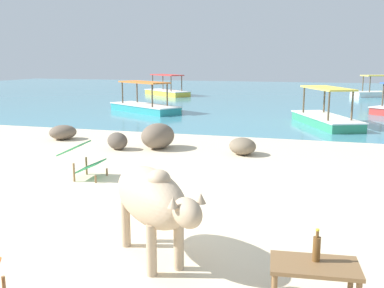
{
  "coord_description": "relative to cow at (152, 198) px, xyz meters",
  "views": [
    {
      "loc": [
        2.81,
        -5.39,
        2.22
      ],
      "look_at": [
        0.31,
        3.0,
        0.55
      ],
      "focal_mm": 41.54,
      "sensor_mm": 36.0,
      "label": 1
    }
  ],
  "objects": [
    {
      "name": "deck_chair_far",
      "position": [
        -2.5,
        2.81,
        -0.32
      ],
      "size": [
        0.81,
        0.6,
        0.68
      ],
      "rotation": [
        0.0,
        0.0,
        0.08
      ],
      "color": "brown",
      "rests_on": "sand_beach"
    },
    {
      "name": "low_bench_table",
      "position": [
        1.73,
        -0.57,
        -0.34
      ],
      "size": [
        0.8,
        0.52,
        0.44
      ],
      "rotation": [
        0.0,
        0.0,
        0.11
      ],
      "color": "brown",
      "rests_on": "sand_beach"
    },
    {
      "name": "boat_green",
      "position": [
        1.81,
        11.31,
        -0.45
      ],
      "size": [
        2.51,
        3.83,
        1.29
      ],
      "rotation": [
        0.0,
        0.0,
        5.12
      ],
      "color": "#338E66",
      "rests_on": "water_surface"
    },
    {
      "name": "shore_rock_medium",
      "position": [
        -3.08,
        5.45,
        -0.49
      ],
      "size": [
        0.72,
        0.67,
        0.42
      ],
      "primitive_type": "ellipsoid",
      "rotation": [
        0.0,
        0.0,
        2.62
      ],
      "color": "brown",
      "rests_on": "sand_beach"
    },
    {
      "name": "sand_beach",
      "position": [
        -1.07,
        1.09,
        -0.72
      ],
      "size": [
        18.0,
        14.0,
        0.04
      ],
      "primitive_type": "cube",
      "color": "beige",
      "rests_on": "ground"
    },
    {
      "name": "boat_white",
      "position": [
        5.07,
        24.71,
        -0.45
      ],
      "size": [
        3.81,
        2.65,
        1.29
      ],
      "rotation": [
        0.0,
        0.0,
        0.45
      ],
      "color": "white",
      "rests_on": "water_surface"
    },
    {
      "name": "shore_rock_large",
      "position": [
        -2.17,
        5.85,
        -0.39
      ],
      "size": [
        0.93,
        1.09,
        0.63
      ],
      "primitive_type": "ellipsoid",
      "rotation": [
        0.0,
        0.0,
        1.38
      ],
      "color": "#6B5B4C",
      "rests_on": "sand_beach"
    },
    {
      "name": "shore_rock_small",
      "position": [
        -5.15,
        6.29,
        -0.5
      ],
      "size": [
        0.98,
        0.99,
        0.4
      ],
      "primitive_type": "ellipsoid",
      "rotation": [
        0.0,
        0.0,
        0.84
      ],
      "color": "#6B5B4C",
      "rests_on": "sand_beach"
    },
    {
      "name": "shore_rock_flat",
      "position": [
        -0.03,
        5.74,
        -0.51
      ],
      "size": [
        0.91,
        0.93,
        0.39
      ],
      "primitive_type": "ellipsoid",
      "rotation": [
        0.0,
        0.0,
        2.21
      ],
      "color": "#756651",
      "rests_on": "sand_beach"
    },
    {
      "name": "cow",
      "position": [
        0.0,
        0.0,
        0.0
      ],
      "size": [
        1.57,
        1.63,
        1.06
      ],
      "rotation": [
        0.0,
        0.0,
        5.47
      ],
      "color": "tan",
      "rests_on": "sand_beach"
    },
    {
      "name": "water_surface",
      "position": [
        -1.07,
        23.09,
        -0.74
      ],
      "size": [
        60.0,
        36.0,
        0.03
      ],
      "primitive_type": "cube",
      "color": "teal",
      "rests_on": "ground"
    },
    {
      "name": "bottle",
      "position": [
        1.74,
        -0.51,
        -0.14
      ],
      "size": [
        0.07,
        0.07,
        0.3
      ],
      "color": "brown",
      "rests_on": "low_bench_table"
    },
    {
      "name": "boat_teal",
      "position": [
        -5.6,
        13.22,
        -0.45
      ],
      "size": [
        3.73,
        2.91,
        1.29
      ],
      "rotation": [
        0.0,
        0.0,
        2.59
      ],
      "color": "teal",
      "rests_on": "water_surface"
    },
    {
      "name": "boat_yellow",
      "position": [
        -7.72,
        21.95,
        -0.45
      ],
      "size": [
        3.61,
        3.17,
        1.29
      ],
      "rotation": [
        0.0,
        0.0,
        5.62
      ],
      "color": "gold",
      "rests_on": "water_surface"
    }
  ]
}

